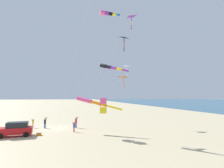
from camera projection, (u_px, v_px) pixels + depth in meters
name	position (u px, v px, depth m)	size (l,w,h in m)	color
ground_plane	(57.00, 128.00, 29.37)	(600.00, 600.00, 0.00)	#C6B58C
parked_car	(15.00, 129.00, 23.46)	(4.49, 2.48, 1.85)	red
cooler_box	(39.00, 134.00, 24.01)	(0.62, 0.42, 0.42)	orange
person_adult_flyer	(76.00, 122.00, 29.99)	(0.64, 0.63, 1.80)	#8E6B9E
person_child_green_jacket	(33.00, 123.00, 29.96)	(0.51, 0.53, 1.49)	silver
person_child_grey_jacket	(45.00, 122.00, 29.59)	(0.56, 0.63, 1.77)	#335199
person_bystander_far	(74.00, 126.00, 26.37)	(0.41, 0.49, 1.46)	#B72833
kite_windsock_magenta_far_left	(110.00, 67.00, 24.64)	(13.42, 8.92, 9.96)	black
kite_delta_checkered_midright	(131.00, 17.00, 32.75)	(11.61, 2.60, 20.22)	purple
kite_windsock_long_streamer_left	(107.00, 13.00, 33.86)	(15.46, 0.89, 21.43)	#EF4C93
kite_windsock_long_streamer_right	(92.00, 102.00, 26.79)	(14.05, 4.99, 5.26)	#EF4C93
kite_delta_black_fish_shape	(127.00, 66.00, 35.08)	(13.85, 1.20, 11.42)	white
kite_box_striped_overhead	(103.00, 106.00, 23.72)	(10.89, 5.55, 5.04)	#EF4C93
kite_delta_white_trailing	(123.00, 77.00, 23.86)	(8.58, 4.72, 8.11)	orange
kite_delta_yellow_midlevel	(124.00, 38.00, 36.29)	(12.85, 4.33, 17.65)	black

